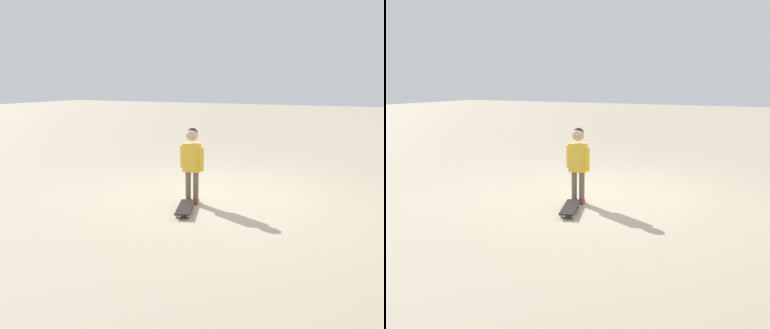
# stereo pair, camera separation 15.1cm
# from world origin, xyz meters

# --- Properties ---
(ground_plane) EXTENTS (50.00, 50.00, 0.00)m
(ground_plane) POSITION_xyz_m (0.00, 0.00, 0.00)
(ground_plane) COLOR tan
(child_person) EXTENTS (0.40, 0.22, 1.06)m
(child_person) POSITION_xyz_m (0.23, 0.55, 0.66)
(child_person) COLOR brown
(child_person) RESTS_ON ground
(skateboard) EXTENTS (0.38, 0.67, 0.07)m
(skateboard) POSITION_xyz_m (0.13, 0.96, 0.06)
(skateboard) COLOR black
(skateboard) RESTS_ON ground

